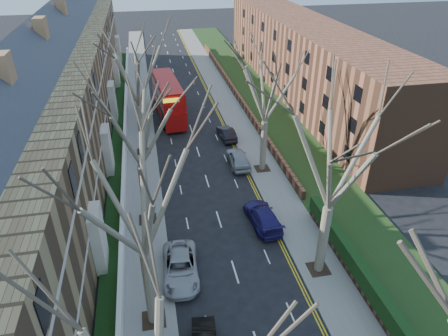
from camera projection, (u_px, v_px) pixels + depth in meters
pavement_left at (139, 113)px, 51.90m from camera, size 3.00×102.00×0.12m
pavement_right at (229, 106)px, 53.94m from camera, size 3.00×102.00×0.12m
terrace_left at (60, 99)px, 41.06m from camera, size 9.70×78.00×13.60m
flats_right at (302, 57)px, 56.78m from camera, size 13.97×54.00×10.00m
wall_hedge_right at (396, 327)px, 22.44m from camera, size 0.70×24.00×1.80m
front_wall_left at (125, 137)px, 44.57m from camera, size 0.30×78.00×1.00m
grass_verge_right at (261, 103)px, 54.66m from camera, size 6.00×102.00×0.06m
tree_left_mid at (137, 189)px, 19.25m from camera, size 10.50×10.50×14.71m
tree_left_far at (135, 115)px, 27.86m from camera, size 10.15×10.15×14.22m
tree_left_dist at (134, 64)px, 37.84m from camera, size 10.50×10.50×14.71m
tree_right_mid at (338, 149)px, 22.89m from camera, size 10.50×10.50×14.71m
tree_right_far at (267, 79)px, 34.87m from camera, size 10.15×10.15×14.22m
double_decker_bus at (168, 100)px, 49.81m from camera, size 3.52×11.42×4.69m
car_left_far at (181, 267)px, 26.97m from camera, size 2.73×5.33×1.44m
car_right_near at (263, 216)px, 31.81m from camera, size 2.38×5.16×1.46m
car_right_mid at (238, 158)px, 39.92m from camera, size 1.87×4.61×1.57m
car_right_far at (227, 133)px, 45.21m from camera, size 1.73×4.17×1.34m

